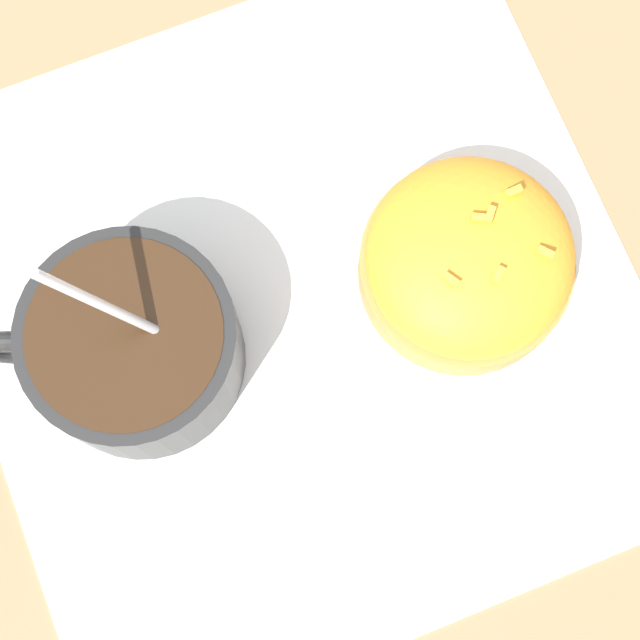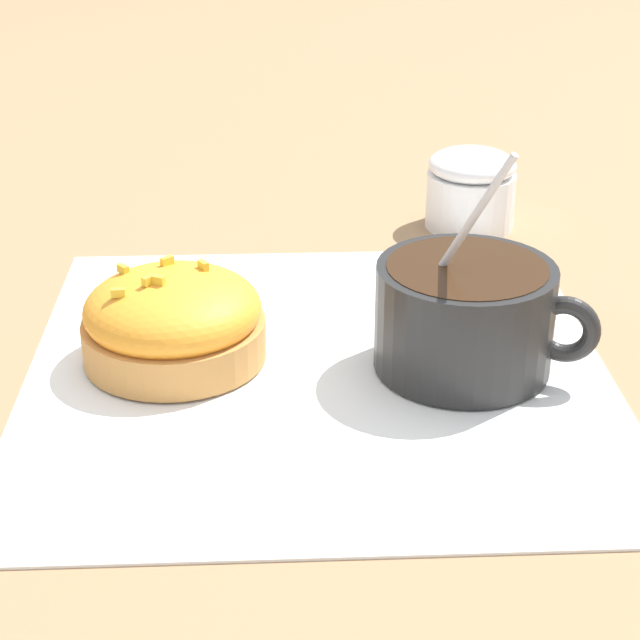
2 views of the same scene
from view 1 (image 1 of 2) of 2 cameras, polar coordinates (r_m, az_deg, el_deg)
name	(u,v)px [view 1 (image 1 of 2)]	position (r m, az deg, el deg)	size (l,w,h in m)	color
ground_plane	(301,308)	(0.49, -1.02, 0.64)	(3.00, 3.00, 0.00)	#93704C
paper_napkin	(301,307)	(0.49, -1.02, 0.68)	(0.31, 0.32, 0.00)	white
coffee_cup	(131,345)	(0.46, -10.05, -1.30)	(0.11, 0.09, 0.12)	black
frosted_pastry	(468,261)	(0.47, 7.89, 3.14)	(0.10, 0.10, 0.05)	#C18442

